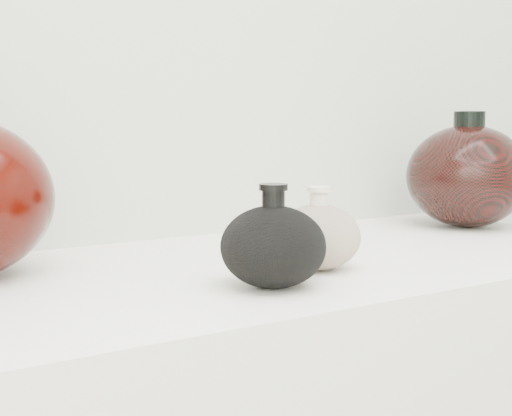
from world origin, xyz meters
TOP-DOWN VIEW (x-y plane):
  - black_gourd_vase at (-0.06, 0.82)m, footprint 0.16×0.16m
  - cream_gourd_vase at (0.04, 0.87)m, footprint 0.11×0.11m
  - right_round_pot at (0.49, 1.02)m, footprint 0.28×0.28m

SIDE VIEW (x-z plane):
  - cream_gourd_vase at x=0.04m, z-range 0.89..1.00m
  - black_gourd_vase at x=-0.06m, z-range 0.89..1.01m
  - right_round_pot at x=0.49m, z-range 0.89..1.10m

